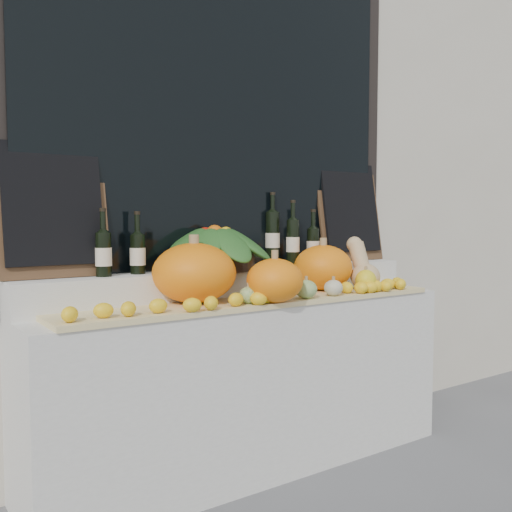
% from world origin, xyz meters
% --- Properties ---
extents(storefront_facade, '(7.00, 0.94, 4.50)m').
position_xyz_m(storefront_facade, '(0.00, 2.25, 2.25)').
color(storefront_facade, beige).
rests_on(storefront_facade, ground).
extents(display_sill, '(2.30, 0.55, 0.88)m').
position_xyz_m(display_sill, '(0.00, 1.52, 0.44)').
color(display_sill, silver).
rests_on(display_sill, ground).
extents(rear_tier, '(2.30, 0.25, 0.16)m').
position_xyz_m(rear_tier, '(0.00, 1.68, 0.96)').
color(rear_tier, silver).
rests_on(rear_tier, display_sill).
extents(straw_bedding, '(2.10, 0.32, 0.02)m').
position_xyz_m(straw_bedding, '(0.00, 1.40, 0.89)').
color(straw_bedding, tan).
rests_on(straw_bedding, display_sill).
extents(pumpkin_left, '(0.46, 0.46, 0.29)m').
position_xyz_m(pumpkin_left, '(-0.33, 1.49, 1.05)').
color(pumpkin_left, orange).
rests_on(pumpkin_left, straw_bedding).
extents(pumpkin_right, '(0.38, 0.38, 0.26)m').
position_xyz_m(pumpkin_right, '(0.49, 1.50, 1.03)').
color(pumpkin_right, orange).
rests_on(pumpkin_right, straw_bedding).
extents(pumpkin_center, '(0.36, 0.36, 0.21)m').
position_xyz_m(pumpkin_center, '(-0.01, 1.28, 1.01)').
color(pumpkin_center, orange).
rests_on(pumpkin_center, straw_bedding).
extents(butternut_squash, '(0.17, 0.22, 0.30)m').
position_xyz_m(butternut_squash, '(0.69, 1.39, 1.02)').
color(butternut_squash, tan).
rests_on(butternut_squash, straw_bedding).
extents(decorative_gourds, '(0.89, 0.16, 0.16)m').
position_xyz_m(decorative_gourds, '(0.20, 1.30, 0.96)').
color(decorative_gourds, '#2E6C20').
rests_on(decorative_gourds, straw_bedding).
extents(lemon_heap, '(2.20, 0.16, 0.06)m').
position_xyz_m(lemon_heap, '(0.00, 1.29, 0.94)').
color(lemon_heap, yellow).
rests_on(lemon_heap, straw_bedding).
extents(produce_bowl, '(0.64, 0.64, 0.25)m').
position_xyz_m(produce_bowl, '(-0.12, 1.66, 1.16)').
color(produce_bowl, black).
rests_on(produce_bowl, rear_tier).
extents(wine_bottle_far_left, '(0.08, 0.08, 0.32)m').
position_xyz_m(wine_bottle_far_left, '(-0.72, 1.66, 1.15)').
color(wine_bottle_far_left, black).
rests_on(wine_bottle_far_left, rear_tier).
extents(wine_bottle_near_left, '(0.08, 0.08, 0.30)m').
position_xyz_m(wine_bottle_near_left, '(-0.54, 1.68, 1.14)').
color(wine_bottle_near_left, black).
rests_on(wine_bottle_near_left, rear_tier).
extents(wine_bottle_tall, '(0.08, 0.08, 0.42)m').
position_xyz_m(wine_bottle_tall, '(0.31, 1.74, 1.20)').
color(wine_bottle_tall, black).
rests_on(wine_bottle_tall, rear_tier).
extents(wine_bottle_near_right, '(0.08, 0.08, 0.37)m').
position_xyz_m(wine_bottle_near_right, '(0.39, 1.65, 1.18)').
color(wine_bottle_near_right, black).
rests_on(wine_bottle_near_right, rear_tier).
extents(wine_bottle_far_right, '(0.08, 0.08, 0.32)m').
position_xyz_m(wine_bottle_far_right, '(0.54, 1.65, 1.15)').
color(wine_bottle_far_right, black).
rests_on(wine_bottle_far_right, rear_tier).
extents(chalkboard_left, '(0.50, 0.13, 0.61)m').
position_xyz_m(chalkboard_left, '(-0.92, 1.74, 1.36)').
color(chalkboard_left, '#4C331E').
rests_on(chalkboard_left, rear_tier).
extents(chalkboard_right, '(0.50, 0.13, 0.61)m').
position_xyz_m(chalkboard_right, '(0.92, 1.74, 1.36)').
color(chalkboard_right, '#4C331E').
rests_on(chalkboard_right, rear_tier).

